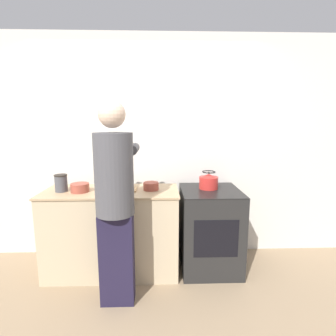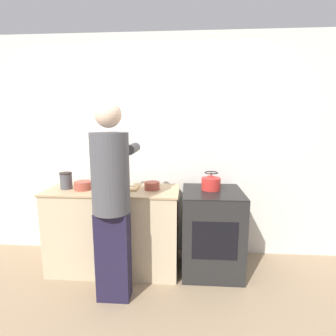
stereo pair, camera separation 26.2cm
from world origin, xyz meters
TOP-DOWN VIEW (x-y plane):
  - ground_plane at (0.00, 0.00)m, footprint 12.00×12.00m
  - wall_back at (0.00, 0.74)m, footprint 8.00×0.05m
  - counter at (-0.34, 0.28)m, footprint 1.40×0.59m
  - oven at (0.72, 0.34)m, footprint 0.63×0.67m
  - person at (-0.22, -0.21)m, footprint 0.37×0.61m
  - cutting_board at (-0.24, 0.30)m, footprint 0.33×0.21m
  - knife at (-0.24, 0.33)m, footprint 0.22×0.07m
  - kettle at (0.70, 0.39)m, footprint 0.20×0.20m
  - bowl_prep at (-0.65, 0.24)m, footprint 0.18×0.18m
  - bowl_mixing at (0.07, 0.29)m, footprint 0.16×0.16m
  - canister_jar at (-0.84, 0.26)m, footprint 0.13×0.13m

SIDE VIEW (x-z plane):
  - ground_plane at x=0.00m, z-range 0.00..0.00m
  - oven at x=0.72m, z-range 0.00..0.89m
  - counter at x=-0.34m, z-range 0.00..0.91m
  - cutting_board at x=-0.24m, z-range 0.91..0.92m
  - knife at x=-0.24m, z-range 0.92..0.93m
  - bowl_mixing at x=0.07m, z-range 0.91..0.99m
  - bowl_prep at x=-0.65m, z-range 0.91..0.99m
  - kettle at x=0.70m, z-range 0.87..1.07m
  - person at x=-0.22m, z-range 0.08..1.87m
  - canister_jar at x=-0.84m, z-range 0.91..1.08m
  - wall_back at x=0.00m, z-range 0.00..2.60m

